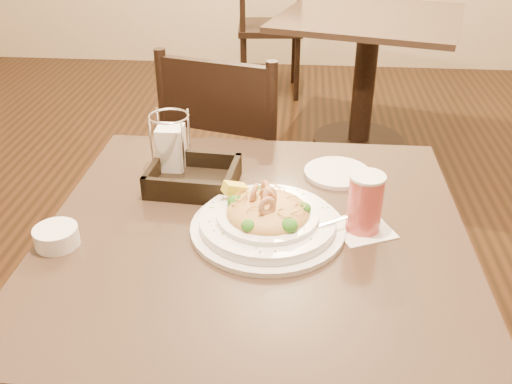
# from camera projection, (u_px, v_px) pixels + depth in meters

# --- Properties ---
(main_table) EXTENTS (0.90, 0.90, 0.74)m
(main_table) POSITION_uv_depth(u_px,v_px,m) (255.00, 311.00, 1.34)
(main_table) COLOR black
(main_table) RESTS_ON ground
(background_table) EXTENTS (1.11, 1.11, 0.74)m
(background_table) POSITION_uv_depth(u_px,v_px,m) (366.00, 58.00, 3.07)
(background_table) COLOR black
(background_table) RESTS_ON ground
(dining_chair_near) EXTENTS (0.52, 0.52, 0.93)m
(dining_chair_near) POSITION_uv_depth(u_px,v_px,m) (233.00, 167.00, 1.99)
(dining_chair_near) COLOR black
(dining_chair_near) RESTS_ON ground
(dining_chair_far) EXTENTS (0.45, 0.45, 0.93)m
(dining_chair_far) POSITION_uv_depth(u_px,v_px,m) (270.00, 22.00, 3.78)
(dining_chair_far) COLOR black
(dining_chair_far) RESTS_ON ground
(pasta_bowl) EXTENTS (0.36, 0.33, 0.11)m
(pasta_bowl) POSITION_uv_depth(u_px,v_px,m) (267.00, 218.00, 1.20)
(pasta_bowl) COLOR white
(pasta_bowl) RESTS_ON main_table
(drink_glass) EXTENTS (0.15, 0.15, 0.13)m
(drink_glass) POSITION_uv_depth(u_px,v_px,m) (365.00, 203.00, 1.19)
(drink_glass) COLOR white
(drink_glass) RESTS_ON main_table
(bread_basket) EXTENTS (0.22, 0.18, 0.06)m
(bread_basket) POSITION_uv_depth(u_px,v_px,m) (194.00, 179.00, 1.37)
(bread_basket) COLOR black
(bread_basket) RESTS_ON main_table
(napkin_caddy) EXTENTS (0.10, 0.10, 0.16)m
(napkin_caddy) POSITION_uv_depth(u_px,v_px,m) (171.00, 149.00, 1.41)
(napkin_caddy) COLOR silver
(napkin_caddy) RESTS_ON main_table
(side_plate) EXTENTS (0.19, 0.19, 0.01)m
(side_plate) POSITION_uv_depth(u_px,v_px,m) (337.00, 173.00, 1.43)
(side_plate) COLOR white
(side_plate) RESTS_ON main_table
(butter_ramekin) EXTENTS (0.11, 0.11, 0.04)m
(butter_ramekin) POSITION_uv_depth(u_px,v_px,m) (56.00, 237.00, 1.16)
(butter_ramekin) COLOR white
(butter_ramekin) RESTS_ON main_table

